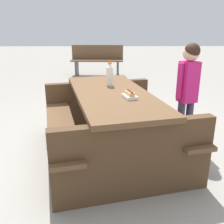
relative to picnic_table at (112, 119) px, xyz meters
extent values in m
plane|color=gray|center=(0.00, 0.00, -0.44)|extent=(30.00, 30.00, 0.00)
cube|color=brown|center=(0.00, 0.00, 0.28)|extent=(1.93, 1.15, 0.05)
cube|color=brown|center=(-0.13, 0.54, -0.01)|extent=(1.82, 0.69, 0.04)
cube|color=brown|center=(0.13, -0.54, -0.01)|extent=(1.82, 0.69, 0.04)
cube|color=#4D3520|center=(0.76, 0.18, -0.09)|extent=(0.42, 1.39, 0.70)
cube|color=#4D3520|center=(-0.76, -0.18, -0.09)|extent=(0.42, 1.39, 0.70)
cylinder|color=silver|center=(-0.31, -0.02, 0.41)|extent=(0.08, 0.08, 0.22)
cone|color=silver|center=(-0.31, -0.02, 0.54)|extent=(0.07, 0.07, 0.04)
cylinder|color=orange|center=(-0.31, -0.02, 0.57)|extent=(0.04, 0.04, 0.02)
cube|color=white|center=(0.23, 0.17, 0.32)|extent=(0.20, 0.16, 0.03)
cube|color=#D8B272|center=(0.23, 0.17, 0.35)|extent=(0.16, 0.10, 0.04)
cylinder|color=maroon|center=(0.23, 0.17, 0.37)|extent=(0.14, 0.07, 0.03)
ellipsoid|color=maroon|center=(0.23, 0.17, 0.38)|extent=(0.07, 0.04, 0.01)
cylinder|color=#3F334C|center=(-0.25, 0.83, -0.16)|extent=(0.09, 0.09, 0.56)
cylinder|color=#3F334C|center=(-0.29, 0.95, -0.16)|extent=(0.09, 0.09, 0.56)
cube|color=#D11E72|center=(-0.27, 0.89, 0.35)|extent=(0.23, 0.24, 0.47)
cylinder|color=#D11E72|center=(-0.23, 0.78, 0.38)|extent=(0.07, 0.07, 0.40)
cylinder|color=#D11E72|center=(-0.31, 1.00, 0.38)|extent=(0.07, 0.07, 0.40)
sphere|color=beige|center=(-0.27, 0.89, 0.69)|extent=(0.19, 0.19, 0.19)
sphere|color=#331E14|center=(-0.25, 0.90, 0.71)|extent=(0.18, 0.18, 0.18)
cube|color=brown|center=(-4.88, -0.37, -0.01)|extent=(0.46, 1.52, 0.04)
cube|color=brown|center=(-5.06, -0.36, 0.21)|extent=(0.10, 1.50, 0.40)
cube|color=#4C4C51|center=(-4.90, -0.97, -0.24)|extent=(0.36, 0.07, 0.41)
cube|color=#4C4C51|center=(-4.85, 0.23, -0.24)|extent=(0.36, 0.07, 0.41)
camera|label=1|loc=(2.67, -0.04, 1.00)|focal=41.38mm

